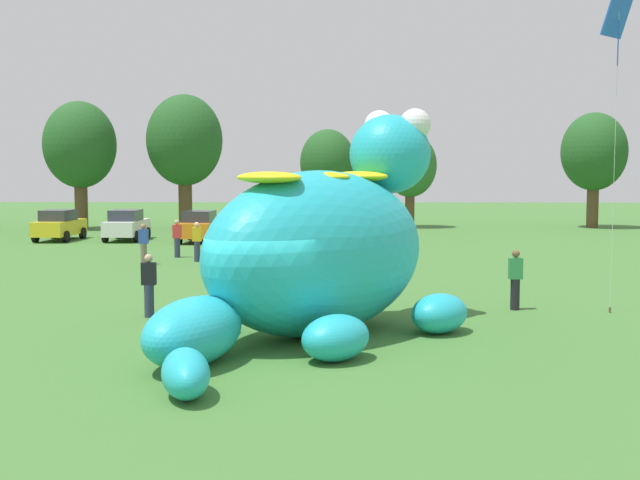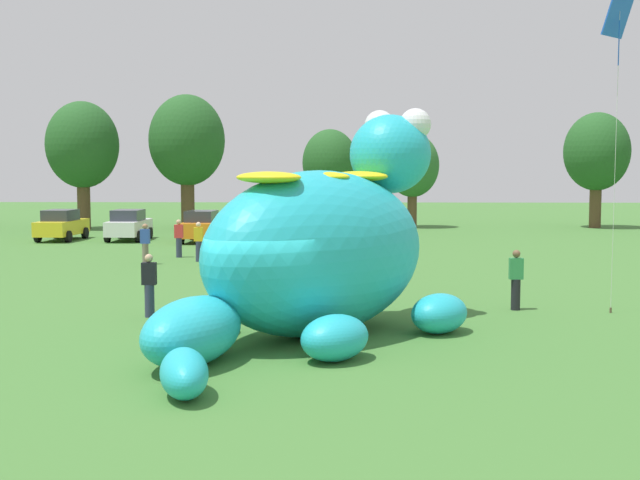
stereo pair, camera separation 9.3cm
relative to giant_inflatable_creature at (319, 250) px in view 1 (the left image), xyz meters
The scene contains 16 objects.
ground_plane 3.08m from the giant_inflatable_creature, 123.41° to the right, with size 160.00×160.00×0.00m, color #427533.
giant_inflatable_creature is the anchor object (origin of this frame).
car_yellow 29.80m from the giant_inflatable_creature, 120.40° to the left, with size 2.10×4.18×1.72m.
car_white 28.18m from the giant_inflatable_creature, 113.71° to the left, with size 1.97×4.12×1.72m.
car_orange 25.89m from the giant_inflatable_creature, 105.85° to the left, with size 2.11×4.19×1.72m.
tree_left 38.15m from the giant_inflatable_creature, 115.72° to the left, with size 4.74×4.74×8.40m.
tree_mid_left 36.19m from the giant_inflatable_creature, 105.58° to the left, with size 5.00×5.00×8.87m.
tree_centre_left 36.36m from the giant_inflatable_creature, 90.36° to the left, with size 3.75×3.75×6.66m.
tree_centre 36.81m from the giant_inflatable_creature, 81.60° to the left, with size 3.59×3.59×6.38m.
tree_centre_right 40.55m from the giant_inflatable_creature, 63.99° to the left, with size 4.38×4.38×7.77m.
spectator_near_inflatable 16.44m from the giant_inflatable_creature, 109.97° to the left, with size 0.38×0.26×1.71m.
spectator_mid_field 16.24m from the giant_inflatable_creature, 118.14° to the left, with size 0.38×0.26×1.71m.
spectator_by_cars 6.62m from the giant_inflatable_creature, 32.92° to the left, with size 0.38×0.26×1.71m.
spectator_wandering 5.25m from the giant_inflatable_creature, 154.89° to the left, with size 0.38×0.26×1.71m.
spectator_far_side 18.39m from the giant_inflatable_creature, 111.68° to the left, with size 0.38×0.26×1.71m.
tethered_flying_kite 10.54m from the giant_inflatable_creature, 21.38° to the left, with size 1.13×1.13×8.99m.
Camera 1 is at (1.70, -17.61, 3.98)m, focal length 46.05 mm.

